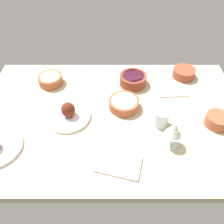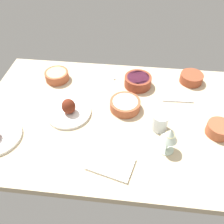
{
  "view_description": "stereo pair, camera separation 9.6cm",
  "coord_description": "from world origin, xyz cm",
  "px_view_note": "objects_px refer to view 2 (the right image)",
  "views": [
    {
      "loc": [
        -0.05,
        -84.71,
        92.6
      ],
      "look_at": [
        0.0,
        0.0,
        6.0
      ],
      "focal_mm": 37.82,
      "sensor_mm": 36.0,
      "label": 1
    },
    {
      "loc": [
        9.49,
        -84.17,
        92.6
      ],
      "look_at": [
        0.0,
        0.0,
        6.0
      ],
      "focal_mm": 37.82,
      "sensor_mm": 36.0,
      "label": 2
    }
  ],
  "objects_px": {
    "fork_loose": "(178,101)",
    "bowl_pasta": "(219,129)",
    "bowl_cream": "(125,105)",
    "spoon_loose": "(109,72)",
    "water_tumbler": "(160,122)",
    "plate_center_main": "(69,111)",
    "wine_glass": "(170,136)",
    "bowl_potatoes": "(57,75)",
    "folded_napkin": "(111,164)",
    "bowl_sauce": "(191,78)",
    "bowl_onions": "(138,81)"
  },
  "relations": [
    {
      "from": "fork_loose",
      "to": "bowl_pasta",
      "type": "bearing_deg",
      "value": 127.71
    },
    {
      "from": "bowl_cream",
      "to": "fork_loose",
      "type": "xyz_separation_m",
      "value": [
        0.29,
        0.08,
        -0.02
      ]
    },
    {
      "from": "bowl_cream",
      "to": "spoon_loose",
      "type": "xyz_separation_m",
      "value": [
        -0.13,
        0.31,
        -0.02
      ]
    },
    {
      "from": "water_tumbler",
      "to": "spoon_loose",
      "type": "bearing_deg",
      "value": 124.86
    },
    {
      "from": "bowl_pasta",
      "to": "spoon_loose",
      "type": "bearing_deg",
      "value": 143.35
    },
    {
      "from": "bowl_pasta",
      "to": "fork_loose",
      "type": "height_order",
      "value": "bowl_pasta"
    },
    {
      "from": "plate_center_main",
      "to": "wine_glass",
      "type": "relative_size",
      "value": 1.65
    },
    {
      "from": "fork_loose",
      "to": "bowl_potatoes",
      "type": "bearing_deg",
      "value": -11.57
    },
    {
      "from": "bowl_cream",
      "to": "bowl_pasta",
      "type": "distance_m",
      "value": 0.47
    },
    {
      "from": "bowl_cream",
      "to": "water_tumbler",
      "type": "bearing_deg",
      "value": -34.5
    },
    {
      "from": "bowl_pasta",
      "to": "folded_napkin",
      "type": "relative_size",
      "value": 0.61
    },
    {
      "from": "bowl_potatoes",
      "to": "fork_loose",
      "type": "bearing_deg",
      "value": -9.55
    },
    {
      "from": "plate_center_main",
      "to": "spoon_loose",
      "type": "bearing_deg",
      "value": 67.33
    },
    {
      "from": "bowl_sauce",
      "to": "spoon_loose",
      "type": "distance_m",
      "value": 0.5
    },
    {
      "from": "bowl_cream",
      "to": "plate_center_main",
      "type": "bearing_deg",
      "value": -165.82
    },
    {
      "from": "bowl_cream",
      "to": "fork_loose",
      "type": "relative_size",
      "value": 0.96
    },
    {
      "from": "wine_glass",
      "to": "spoon_loose",
      "type": "distance_m",
      "value": 0.65
    },
    {
      "from": "bowl_cream",
      "to": "water_tumbler",
      "type": "xyz_separation_m",
      "value": [
        0.18,
        -0.12,
        0.02
      ]
    },
    {
      "from": "bowl_potatoes",
      "to": "folded_napkin",
      "type": "bearing_deg",
      "value": -54.95
    },
    {
      "from": "bowl_potatoes",
      "to": "water_tumbler",
      "type": "height_order",
      "value": "water_tumbler"
    },
    {
      "from": "water_tumbler",
      "to": "bowl_pasta",
      "type": "bearing_deg",
      "value": 0.22
    },
    {
      "from": "bowl_onions",
      "to": "bowl_sauce",
      "type": "distance_m",
      "value": 0.32
    },
    {
      "from": "bowl_cream",
      "to": "folded_napkin",
      "type": "bearing_deg",
      "value": -95.75
    },
    {
      "from": "fork_loose",
      "to": "bowl_sauce",
      "type": "bearing_deg",
      "value": -117.61
    },
    {
      "from": "water_tumbler",
      "to": "bowl_cream",
      "type": "bearing_deg",
      "value": 145.5
    },
    {
      "from": "bowl_onions",
      "to": "folded_napkin",
      "type": "xyz_separation_m",
      "value": [
        -0.09,
        -0.55,
        -0.03
      ]
    },
    {
      "from": "bowl_pasta",
      "to": "water_tumbler",
      "type": "relative_size",
      "value": 1.3
    },
    {
      "from": "bowl_potatoes",
      "to": "bowl_onions",
      "type": "bearing_deg",
      "value": -0.41
    },
    {
      "from": "bowl_pasta",
      "to": "bowl_potatoes",
      "type": "height_order",
      "value": "bowl_pasta"
    },
    {
      "from": "bowl_potatoes",
      "to": "bowl_sauce",
      "type": "relative_size",
      "value": 1.06
    },
    {
      "from": "bowl_sauce",
      "to": "folded_napkin",
      "type": "relative_size",
      "value": 0.69
    },
    {
      "from": "bowl_onions",
      "to": "bowl_potatoes",
      "type": "xyz_separation_m",
      "value": [
        -0.49,
        0.0,
        -0.0
      ]
    },
    {
      "from": "bowl_onions",
      "to": "folded_napkin",
      "type": "relative_size",
      "value": 0.82
    },
    {
      "from": "plate_center_main",
      "to": "water_tumbler",
      "type": "bearing_deg",
      "value": -6.01
    },
    {
      "from": "wine_glass",
      "to": "bowl_cream",
      "type": "bearing_deg",
      "value": 130.01
    },
    {
      "from": "plate_center_main",
      "to": "wine_glass",
      "type": "distance_m",
      "value": 0.53
    },
    {
      "from": "bowl_cream",
      "to": "water_tumbler",
      "type": "relative_size",
      "value": 1.79
    },
    {
      "from": "folded_napkin",
      "to": "fork_loose",
      "type": "xyz_separation_m",
      "value": [
        0.32,
        0.44,
        -0.0
      ]
    },
    {
      "from": "bowl_sauce",
      "to": "spoon_loose",
      "type": "height_order",
      "value": "bowl_sauce"
    },
    {
      "from": "wine_glass",
      "to": "spoon_loose",
      "type": "xyz_separation_m",
      "value": [
        -0.33,
        0.56,
        -0.1
      ]
    },
    {
      "from": "spoon_loose",
      "to": "bowl_pasta",
      "type": "bearing_deg",
      "value": 21.19
    },
    {
      "from": "bowl_cream",
      "to": "bowl_sauce",
      "type": "xyz_separation_m",
      "value": [
        0.37,
        0.27,
        0.0
      ]
    },
    {
      "from": "wine_glass",
      "to": "water_tumbler",
      "type": "relative_size",
      "value": 1.57
    },
    {
      "from": "bowl_cream",
      "to": "bowl_pasta",
      "type": "bearing_deg",
      "value": -14.76
    },
    {
      "from": "bowl_pasta",
      "to": "folded_napkin",
      "type": "bearing_deg",
      "value": -154.7
    },
    {
      "from": "bowl_cream",
      "to": "bowl_onions",
      "type": "bearing_deg",
      "value": 73.48
    },
    {
      "from": "bowl_sauce",
      "to": "wine_glass",
      "type": "height_order",
      "value": "wine_glass"
    },
    {
      "from": "bowl_cream",
      "to": "bowl_sauce",
      "type": "relative_size",
      "value": 1.2
    },
    {
      "from": "wine_glass",
      "to": "folded_napkin",
      "type": "distance_m",
      "value": 0.28
    },
    {
      "from": "bowl_potatoes",
      "to": "spoon_loose",
      "type": "xyz_separation_m",
      "value": [
        0.3,
        0.11,
        -0.03
      ]
    }
  ]
}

